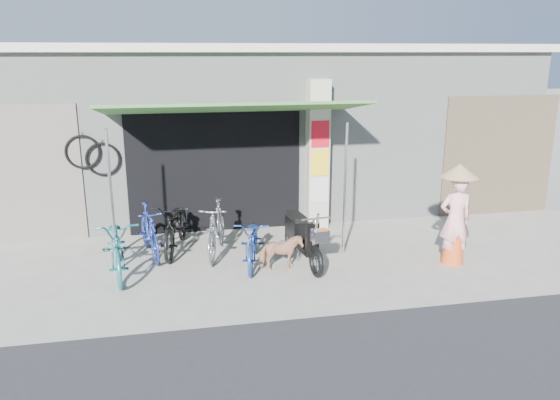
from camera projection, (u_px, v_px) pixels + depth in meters
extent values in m
plane|color=#A49E94|center=(304.00, 274.00, 8.89)|extent=(80.00, 80.00, 0.00)
cube|color=#969B93|center=(255.00, 126.00, 13.26)|extent=(12.00, 5.00, 3.50)
cube|color=beige|center=(254.00, 48.00, 12.78)|extent=(12.30, 5.30, 0.16)
cube|color=black|center=(215.00, 170.00, 10.78)|extent=(3.40, 0.06, 2.50)
cube|color=black|center=(216.00, 204.00, 10.97)|extent=(3.06, 0.04, 1.10)
torus|color=black|center=(103.00, 159.00, 10.27)|extent=(0.65, 0.05, 0.65)
cylinder|color=silver|center=(102.00, 142.00, 10.20)|extent=(0.02, 0.02, 0.12)
torus|color=black|center=(83.00, 152.00, 10.16)|extent=(0.65, 0.05, 0.65)
cylinder|color=silver|center=(81.00, 135.00, 10.10)|extent=(0.02, 0.02, 0.12)
cube|color=#BDB5A1|center=(317.00, 155.00, 10.98)|extent=(0.42, 0.42, 3.00)
cube|color=red|center=(320.00, 134.00, 10.65)|extent=(0.36, 0.02, 0.52)
cube|color=yellow|center=(320.00, 163.00, 10.80)|extent=(0.36, 0.02, 0.52)
cube|color=beige|center=(319.00, 190.00, 10.95)|extent=(0.36, 0.02, 0.50)
cube|color=#366C30|center=(234.00, 108.00, 9.61)|extent=(4.60, 1.88, 0.35)
cylinder|color=silver|center=(112.00, 202.00, 8.73)|extent=(0.05, 0.05, 2.36)
cylinder|color=silver|center=(345.00, 190.00, 9.46)|extent=(0.05, 0.05, 2.36)
cube|color=brown|center=(498.00, 156.00, 11.94)|extent=(2.60, 0.06, 2.60)
cube|color=#6B665B|center=(8.00, 175.00, 10.06)|extent=(2.60, 0.06, 2.60)
imported|color=#196A73|center=(118.00, 245.00, 8.79)|extent=(0.88, 1.94, 0.99)
imported|color=navy|center=(149.00, 231.00, 9.58)|extent=(0.75, 1.59, 0.92)
imported|color=black|center=(176.00, 226.00, 9.82)|extent=(1.00, 1.92, 0.96)
imported|color=#A4A4A8|center=(216.00, 229.00, 9.60)|extent=(0.85, 1.71, 0.99)
imported|color=navy|center=(253.00, 241.00, 9.20)|extent=(0.89, 1.69, 0.85)
imported|color=#A57357|center=(281.00, 253.00, 9.02)|extent=(0.72, 0.36, 0.60)
torus|color=black|center=(316.00, 262.00, 8.73)|extent=(0.15, 0.51, 0.51)
torus|color=black|center=(291.00, 238.00, 9.87)|extent=(0.15, 0.51, 0.51)
cube|color=black|center=(303.00, 245.00, 9.28)|extent=(0.32, 0.93, 0.10)
cube|color=black|center=(296.00, 228.00, 9.53)|extent=(0.31, 0.55, 0.32)
cube|color=black|center=(296.00, 217.00, 9.48)|extent=(0.29, 0.55, 0.09)
cube|color=black|center=(312.00, 238.00, 8.81)|extent=(0.22, 0.12, 0.53)
cylinder|color=silver|center=(316.00, 219.00, 8.56)|extent=(0.50, 0.09, 0.03)
cube|color=silver|center=(320.00, 236.00, 8.47)|extent=(0.27, 0.22, 0.19)
imported|color=#F3A4AC|center=(455.00, 220.00, 9.18)|extent=(0.57, 0.38, 1.55)
cone|color=#CF491D|center=(453.00, 250.00, 9.32)|extent=(0.38, 0.38, 0.46)
cone|color=tan|center=(460.00, 171.00, 8.96)|extent=(0.64, 0.64, 0.22)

